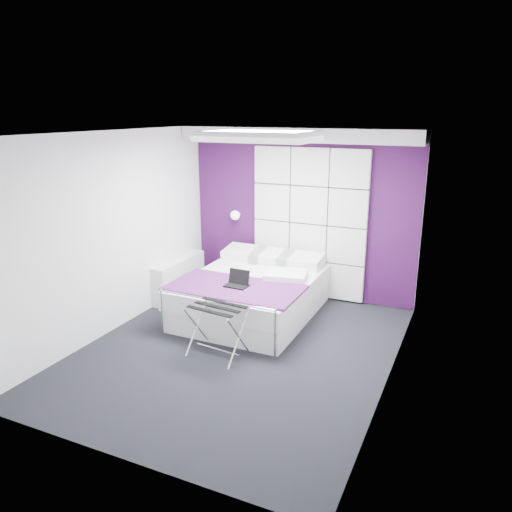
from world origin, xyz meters
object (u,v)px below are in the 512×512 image
(radiator, at_px, (179,277))
(nightstand, at_px, (262,262))
(luggage_rack, at_px, (218,331))
(wall_lamp, at_px, (236,215))
(laptop, at_px, (238,282))
(bed, at_px, (252,294))

(radiator, xyz_separation_m, nightstand, (1.12, 0.72, 0.19))
(luggage_rack, bearing_deg, wall_lamp, 117.61)
(nightstand, bearing_deg, wall_lamp, 175.20)
(wall_lamp, bearing_deg, laptop, -62.86)
(bed, height_order, laptop, laptop)
(radiator, height_order, nightstand, radiator)
(luggage_rack, distance_m, laptop, 0.89)
(bed, bearing_deg, nightstand, 105.28)
(wall_lamp, bearing_deg, radiator, -130.10)
(radiator, xyz_separation_m, luggage_rack, (1.52, -1.51, 0.01))
(nightstand, bearing_deg, radiator, -147.19)
(nightstand, distance_m, luggage_rack, 2.27)
(wall_lamp, relative_size, radiator, 0.12)
(wall_lamp, xyz_separation_m, laptop, (0.75, -1.46, -0.57))
(nightstand, xyz_separation_m, luggage_rack, (0.40, -2.23, -0.18))
(luggage_rack, bearing_deg, radiator, 141.61)
(nightstand, relative_size, laptop, 1.35)
(bed, distance_m, laptop, 0.59)
(nightstand, bearing_deg, bed, -74.72)
(bed, height_order, luggage_rack, bed)
(wall_lamp, height_order, bed, wall_lamp)
(radiator, bearing_deg, nightstand, 32.81)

